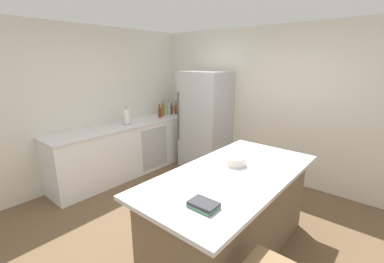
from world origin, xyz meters
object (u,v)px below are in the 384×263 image
Objects in this scene: cookbook_stack at (204,205)px; kitchen_island at (231,212)px; gin_bottle at (169,109)px; refrigerator at (206,120)px; mixing_bowl at (236,161)px; sink_faucet at (111,117)px; paper_towel_roll at (127,117)px; vinegar_bottle at (162,111)px; hot_sauce_bottle at (172,110)px; whiskey_bottle at (176,109)px; olive_oil_bottle at (164,109)px; soda_bottle at (178,107)px; syrup_bottle at (160,112)px.

kitchen_island is at bearing 103.83° from cookbook_stack.
cookbook_stack is (2.72, -2.33, -0.11)m from gin_bottle.
refrigerator reaches higher than gin_bottle.
refrigerator is 8.51× the size of mixing_bowl.
paper_towel_roll is at bearing 75.38° from sink_faucet.
sink_faucet is 1.15m from vinegar_bottle.
sink_faucet is 0.96× the size of paper_towel_roll.
hot_sauce_bottle reaches higher than mixing_bowl.
whiskey_bottle is 0.10m from hot_sauce_bottle.
refrigerator is 0.95m from olive_oil_bottle.
soda_bottle reaches higher than vinegar_bottle.
vinegar_bottle reaches higher than mixing_bowl.
refrigerator is 6.09× the size of gin_bottle.
soda_bottle is at bearing 87.89° from sink_faucet.
syrup_bottle is at bearing 142.92° from cookbook_stack.
olive_oil_bottle reaches higher than hot_sauce_bottle.
syrup_bottle is (-0.83, -0.43, 0.12)m from refrigerator.
gin_bottle reaches higher than syrup_bottle.
refrigerator reaches higher than sink_faucet.
olive_oil_bottle is 0.22m from syrup_bottle.
soda_bottle reaches higher than cookbook_stack.
paper_towel_roll is 2.98m from cookbook_stack.
soda_bottle is at bearing 136.12° from cookbook_stack.
kitchen_island is 2.89m from syrup_bottle.
hot_sauce_bottle is at bearing 146.24° from kitchen_island.
syrup_bottle is (0.03, -0.10, -0.01)m from vinegar_bottle.
paper_towel_roll is 0.88m from vinegar_bottle.
gin_bottle reaches higher than vinegar_bottle.
refrigerator reaches higher than whiskey_bottle.
cookbook_stack is (2.77, -2.23, -0.11)m from olive_oil_bottle.
whiskey_bottle is at bearing 176.77° from refrigerator.
mixing_bowl is at bearing -33.36° from whiskey_bottle.
kitchen_island is 6.76× the size of paper_towel_roll.
olive_oil_bottle is at bearing -114.31° from gin_bottle.
refrigerator reaches higher than kitchen_island.
syrup_bottle is at bearing -75.98° from vinegar_bottle.
olive_oil_bottle is 0.12m from vinegar_bottle.
vinegar_bottle is (-0.00, 0.88, -0.02)m from paper_towel_roll.
kitchen_island is at bearing -6.16° from sink_faucet.
vinegar_bottle is at bearing -84.91° from hot_sauce_bottle.
soda_bottle reaches higher than mixing_bowl.
mixing_bowl is (2.43, -1.12, -0.07)m from syrup_bottle.
sink_faucet is 1.05m from syrup_bottle.
whiskey_bottle is 0.85× the size of olive_oil_bottle.
refrigerator reaches higher than cookbook_stack.
soda_bottle is at bearing 87.74° from gin_bottle.
olive_oil_bottle is at bearing 93.94° from paper_towel_roll.
sink_faucet reaches higher than syrup_bottle.
paper_towel_roll is (0.07, 0.27, -0.02)m from sink_faucet.
syrup_bottle is at bearing 84.99° from sink_faucet.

